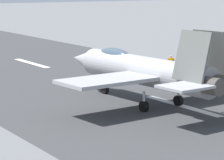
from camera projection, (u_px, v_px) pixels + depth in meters
The scene contains 4 objects.
ground_plane at pixel (183, 106), 39.82m from camera, with size 400.00×400.00×0.00m, color slate.
runway_strip at pixel (183, 106), 39.80m from camera, with size 240.00×26.00×0.02m.
fighter_jet at pixel (144, 70), 40.13m from camera, with size 17.32×14.71×5.70m.
crew_person at pixel (171, 64), 55.01m from camera, with size 0.59×0.48×1.65m.
Camera 1 is at (-30.10, 25.18, 8.62)m, focal length 90.22 mm.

